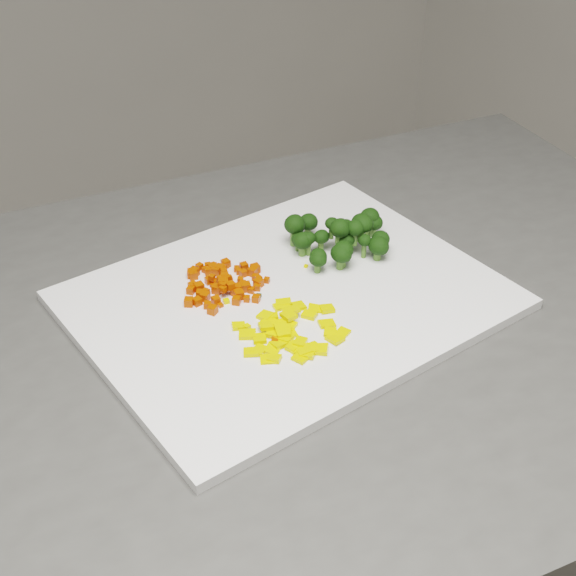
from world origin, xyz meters
TOP-DOWN VIEW (x-y plane):
  - counter_block at (0.40, 0.51)m, footprint 1.14×0.90m
  - cutting_board at (0.39, 0.54)m, footprint 0.44×0.35m
  - carrot_pile at (0.34, 0.59)m, footprint 0.10×0.10m
  - pepper_pile at (0.36, 0.49)m, footprint 0.11×0.11m
  - broccoli_pile at (0.49, 0.58)m, footprint 0.12×0.12m
  - carrot_cube_0 at (0.34, 0.59)m, footprint 0.01×0.01m
  - carrot_cube_1 at (0.34, 0.59)m, footprint 0.01×0.01m
  - carrot_cube_2 at (0.33, 0.60)m, footprint 0.01×0.01m
  - carrot_cube_3 at (0.37, 0.60)m, footprint 0.01×0.01m
  - carrot_cube_4 at (0.32, 0.57)m, footprint 0.01×0.01m
  - carrot_cube_5 at (0.37, 0.57)m, footprint 0.01×0.01m
  - carrot_cube_6 at (0.38, 0.59)m, footprint 0.01×0.01m
  - carrot_cube_7 at (0.37, 0.61)m, footprint 0.01×0.01m
  - carrot_cube_8 at (0.33, 0.58)m, footprint 0.01×0.01m
  - carrot_cube_9 at (0.31, 0.59)m, footprint 0.01×0.01m
  - carrot_cube_10 at (0.34, 0.63)m, footprint 0.01×0.01m
  - carrot_cube_11 at (0.32, 0.63)m, footprint 0.01×0.01m
  - carrot_cube_12 at (0.34, 0.56)m, footprint 0.01×0.01m
  - carrot_cube_13 at (0.35, 0.62)m, footprint 0.01×0.01m
  - carrot_cube_14 at (0.36, 0.57)m, footprint 0.01×0.01m
  - carrot_cube_15 at (0.35, 0.62)m, footprint 0.01×0.01m
  - carrot_cube_16 at (0.34, 0.59)m, footprint 0.01×0.01m
  - carrot_cube_17 at (0.33, 0.63)m, footprint 0.01×0.01m
  - carrot_cube_18 at (0.36, 0.63)m, footprint 0.01×0.01m
  - carrot_cube_19 at (0.34, 0.62)m, footprint 0.01×0.01m
  - carrot_cube_20 at (0.31, 0.61)m, footprint 0.01×0.01m
  - carrot_cube_21 at (0.31, 0.60)m, footprint 0.01×0.01m
  - carrot_cube_22 at (0.31, 0.59)m, footprint 0.01×0.01m
  - carrot_cube_23 at (0.38, 0.61)m, footprint 0.01×0.01m
  - carrot_cube_24 at (0.35, 0.61)m, footprint 0.01×0.01m
  - carrot_cube_25 at (0.35, 0.58)m, footprint 0.01×0.01m
  - carrot_cube_26 at (0.35, 0.63)m, footprint 0.01×0.01m
  - carrot_cube_27 at (0.35, 0.60)m, footprint 0.01×0.01m
  - carrot_cube_28 at (0.36, 0.55)m, footprint 0.01×0.01m
  - carrot_cube_29 at (0.33, 0.63)m, footprint 0.01×0.01m
  - carrot_cube_30 at (0.34, 0.64)m, footprint 0.01×0.01m
  - carrot_cube_31 at (0.34, 0.57)m, footprint 0.01×0.01m
  - carrot_cube_32 at (0.32, 0.63)m, footprint 0.01×0.01m
  - carrot_cube_33 at (0.33, 0.59)m, footprint 0.01×0.01m
  - carrot_cube_34 at (0.35, 0.59)m, footprint 0.01×0.01m
  - carrot_cube_35 at (0.35, 0.62)m, footprint 0.01×0.01m
  - carrot_cube_36 at (0.38, 0.57)m, footprint 0.01×0.01m
  - carrot_cube_37 at (0.33, 0.61)m, footprint 0.01×0.01m
  - carrot_cube_38 at (0.35, 0.63)m, footprint 0.01×0.01m
  - carrot_cube_39 at (0.29, 0.59)m, footprint 0.01×0.01m
  - carrot_cube_40 at (0.33, 0.58)m, footprint 0.01×0.01m
  - carrot_cube_41 at (0.37, 0.57)m, footprint 0.01×0.01m
  - carrot_cube_42 at (0.34, 0.59)m, footprint 0.01×0.01m
  - carrot_cube_43 at (0.30, 0.58)m, footprint 0.01×0.01m
  - carrot_cube_44 at (0.38, 0.58)m, footprint 0.01×0.01m
  - carrot_cube_45 at (0.32, 0.59)m, footprint 0.01×0.01m
  - carrot_cube_46 at (0.38, 0.59)m, footprint 0.01×0.01m
  - carrot_cube_47 at (0.33, 0.59)m, footprint 0.01×0.01m
  - carrot_cube_48 at (0.35, 0.59)m, footprint 0.01×0.01m
  - carrot_cube_49 at (0.34, 0.58)m, footprint 0.01×0.01m
  - carrot_cube_50 at (0.35, 0.62)m, footprint 0.01×0.01m
  - carrot_cube_51 at (0.35, 0.60)m, footprint 0.01×0.01m
  - carrot_cube_52 at (0.36, 0.58)m, footprint 0.01×0.01m
  - carrot_cube_53 at (0.38, 0.60)m, footprint 0.01×0.01m
  - carrot_cube_54 at (0.31, 0.58)m, footprint 0.01×0.01m
  - carrot_cube_55 at (0.31, 0.56)m, footprint 0.01×0.01m
  - carrot_cube_56 at (0.36, 0.57)m, footprint 0.01×0.01m
  - carrot_cube_57 at (0.35, 0.64)m, footprint 0.01×0.01m
  - carrot_cube_58 at (0.35, 0.60)m, footprint 0.01×0.01m
  - carrot_cube_59 at (0.36, 0.63)m, footprint 0.01×0.01m
  - carrot_cube_60 at (0.39, 0.60)m, footprint 0.01×0.01m
  - carrot_cube_61 at (0.32, 0.60)m, footprint 0.01×0.01m
  - carrot_cube_62 at (0.34, 0.57)m, footprint 0.01×0.01m
  - carrot_cube_63 at (0.34, 0.59)m, footprint 0.01×0.01m
  - carrot_cube_64 at (0.36, 0.59)m, footprint 0.01×0.01m
  - carrot_cube_65 at (0.34, 0.60)m, footprint 0.01×0.01m
  - carrot_cube_66 at (0.31, 0.57)m, footprint 0.01×0.01m
  - carrot_cube_67 at (0.35, 0.56)m, footprint 0.01×0.01m
  - carrot_cube_68 at (0.37, 0.61)m, footprint 0.01×0.01m
  - pepper_chunk_0 at (0.32, 0.47)m, footprint 0.02×0.02m
  - pepper_chunk_1 at (0.34, 0.50)m, footprint 0.02×0.02m
  - pepper_chunk_2 at (0.35, 0.49)m, footprint 0.01×0.02m
  - pepper_chunk_3 at (0.37, 0.51)m, footprint 0.02×0.02m
  - pepper_chunk_4 at (0.39, 0.50)m, footprint 0.02×0.02m
  - pepper_chunk_5 at (0.35, 0.52)m, footprint 0.02×0.02m
  - pepper_chunk_6 at (0.34, 0.48)m, footprint 0.02×0.02m
  - pepper_chunk_7 at (0.34, 0.51)m, footprint 0.02×0.01m
  - pepper_chunk_8 at (0.35, 0.45)m, footprint 0.02×0.02m
  - pepper_chunk_9 at (0.35, 0.47)m, footprint 0.02×0.02m
  - pepper_chunk_10 at (0.31, 0.46)m, footprint 0.02×0.02m
  - pepper_chunk_11 at (0.37, 0.53)m, footprint 0.02×0.01m
  - pepper_chunk_12 at (0.32, 0.52)m, footprint 0.02×0.02m
  - pepper_chunk_13 at (0.36, 0.45)m, footprint 0.02×0.02m
  - pepper_chunk_14 at (0.40, 0.50)m, footprint 0.02×0.02m
  - pepper_chunk_15 at (0.34, 0.46)m, footprint 0.02×0.02m
  - pepper_chunk_16 at (0.36, 0.50)m, footprint 0.02×0.02m
  - pepper_chunk_17 at (0.34, 0.46)m, footprint 0.01×0.01m
  - pepper_chunk_18 at (0.32, 0.46)m, footprint 0.02×0.02m
  - pepper_chunk_19 at (0.35, 0.49)m, footprint 0.02×0.02m
  - pepper_chunk_20 at (0.30, 0.48)m, footprint 0.02×0.02m
  - pepper_chunk_21 at (0.36, 0.45)m, footprint 0.01×0.02m
  - pepper_chunk_22 at (0.39, 0.46)m, footprint 0.02×0.02m
  - pepper_chunk_23 at (0.36, 0.49)m, footprint 0.02×0.02m
  - pepper_chunk_24 at (0.40, 0.45)m, footprint 0.02×0.02m
  - pepper_chunk_25 at (0.35, 0.49)m, footprint 0.02×0.02m
  - pepper_chunk_26 at (0.38, 0.45)m, footprint 0.02×0.02m
  - pepper_chunk_27 at (0.31, 0.48)m, footprint 0.02×0.02m
  - pepper_chunk_28 at (0.34, 0.49)m, footprint 0.02×0.02m
  - pepper_chunk_29 at (0.32, 0.51)m, footprint 0.02×0.02m
  - pepper_chunk_30 at (0.35, 0.50)m, footprint 0.02×0.02m
  - pepper_chunk_31 at (0.35, 0.45)m, footprint 0.02×0.02m
  - pepper_chunk_32 at (0.32, 0.49)m, footprint 0.02×0.02m
  - pepper_chunk_33 at (0.38, 0.53)m, footprint 0.02×0.02m
  - pepper_chunk_34 at (0.39, 0.52)m, footprint 0.02×0.02m
  - pepper_chunk_35 at (0.34, 0.45)m, footprint 0.02×0.02m
  - pepper_chunk_36 at (0.35, 0.52)m, footprint 0.02×0.02m
  - pepper_chunk_37 at (0.36, 0.50)m, footprint 0.01×0.02m
  - pepper_chunk_38 at (0.39, 0.48)m, footprint 0.02×0.02m
  - pepper_chunk_39 at (0.33, 0.48)m, footprint 0.02×0.02m
  - pepper_chunk_40 at (0.41, 0.49)m, footprint 0.02×0.02m
  - broccoli_floret_0 at (0.54, 0.59)m, footprint 0.03×0.03m
  - broccoli_floret_1 at (0.47, 0.55)m, footprint 0.03×0.03m
  - broccoli_floret_2 at (0.44, 0.56)m, footprint 0.03×0.03m
  - broccoli_floret_3 at (0.49, 0.59)m, footprint 0.02×0.02m
  - broccoli_floret_4 at (0.45, 0.60)m, footprint 0.03×0.03m
  - broccoli_floret_5 at (0.46, 0.59)m, footprint 0.02×0.02m
  - broccoli_floret_6 at (0.51, 0.57)m, footprint 0.03×0.03m
  - broccoli_floret_7 at (0.45, 0.62)m, footprint 0.03×0.03m
  - broccoli_floret_8 at (0.54, 0.58)m, footprint 0.03×0.03m
  - broccoli_floret_9 at (0.48, 0.57)m, footprint 0.03×0.03m
  - broccoli_floret_10 at (0.49, 0.57)m, footprint 0.03×0.03m
  - broccoli_floret_11 at (0.48, 0.63)m, footprint 0.03×0.03m
  - broccoli_floret_12 at (0.51, 0.54)m, footprint 0.03×0.03m
  - broccoli_floret_13 at (0.47, 0.55)m, footprint 0.03×0.03m
  - broccoli_floret_14 at (0.45, 0.61)m, footprint 0.02×0.02m
  - broccoli_floret_15 at (0.44, 0.56)m, footprint 0.03×0.03m
  - broccoli_floret_16 at (0.50, 0.55)m, footprint 0.02×0.02m
  - broccoli_floret_17 at (0.47, 0.59)m, footprint 0.03×0.03m
  - broccoli_floret_18 at (0.50, 0.58)m, footprint 0.03×0.03m
  - broccoli_floret_19 at (0.49, 0.57)m, footprint 0.02×0.02m
  - broccoli_floret_20 at (0.50, 0.56)m, footprint 0.03×0.03m
  - broccoli_floret_21 at (0.53, 0.55)m, footprint 0.03×0.03m
  - stray_bit_0 at (0.38, 0.60)m, footprint 0.01×0.01m
  - stray_bit_1 at (0.36, 0.56)m, footprint 0.01×0.01m
  - stray_bit_2 at (0.33, 0.60)m, footprint 0.01×0.01m
  - stray_bit_3 at (0.32, 0.56)m, footprint 0.01×0.01m
  - stray_bit_4 at (0.33, 0.48)m, footprint 0.01×0.01m
  - stray_bit_5 at (0.46, 0.58)m, footprint 0.01×0.01m
  - stray_bit_6 at (0.34, 0.59)m, footprint 0.01×0.01m
  - stray_bit_7 at (0.44, 0.57)m, footprint 0.01×0.01m
  - stray_bit_8 at (0.32, 0.52)m, footprint 0.01×0.01m
  - stray_bit_9 at (0.32, 0.60)m, footprint 0.00×0.00m
  - stray_bit_10 at (0.33, 0.57)m, footprint 0.01×0.01m

SIDE VIEW (x-z plane):
  - counter_block at x=0.40m, z-range 0.00..0.90m
  - cutting_board at x=0.39m, z-range 0.90..0.91m
  - stray_bit_6 at x=0.34m, z-range 0.91..0.91m
  - stray_bit_9 at x=0.32m, z-range 0.91..0.91m
  - pepper_chunk_10 at x=0.31m, z-range 0.91..0.92m
  - pepper_chunk_23 at x=0.36m, z-range 0.91..0.92m
  - stray_bit_7 at x=0.44m, z-range 0.91..0.91m
  - pepper_chunk_38 at x=0.39m, z-range 0.91..0.92m
  - pepper_chunk_17 at x=0.34m, z-range 0.91..0.92m
  - pepper_chunk_2 at x=0.35m, z-range 0.91..0.92m
  - pepper_chunk_21 at x=0.36m, z-range 0.91..0.92m
  - pepper_chunk_35 at x=0.34m, z-range 0.91..0.92m
  - pepper_chunk_27 at x=0.31m, z-range 0.91..0.92m
  - pepper_chunk_24 at x=0.40m, z-range 0.91..0.92m
  - stray_bit_5 at x=0.46m, z-range 0.91..0.91m
  - pepper_chunk_0 at x=0.32m, z-range 0.91..0.92m
  - pepper_chunk_26 at x=0.38m, z-range 0.91..0.92m
  - stray_bit_3 at x=0.32m, z-range 0.91..0.92m
  - pepper_chunk_22 at x=0.39m, z-range 0.91..0.92m
  - pepper_chunk_34 at x=0.39m, z-range 0.91..0.92m
  - pepper_chunk_30 at x=0.35m, z-range 0.91..0.92m
  - pepper_chunk_14 at x=0.40m, z-range 0.91..0.92m
  - stray_bit_1 at x=0.36m, z-range 0.91..0.92m
  - pepper_chunk_12 at x=0.32m, z-range 0.91..0.92m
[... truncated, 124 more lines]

